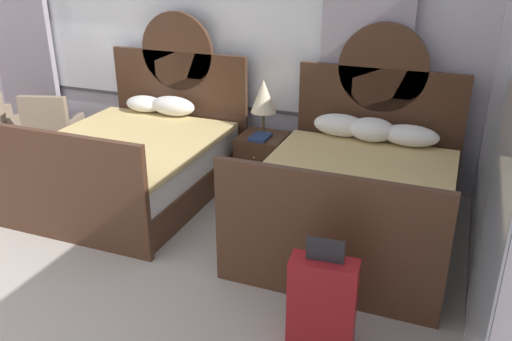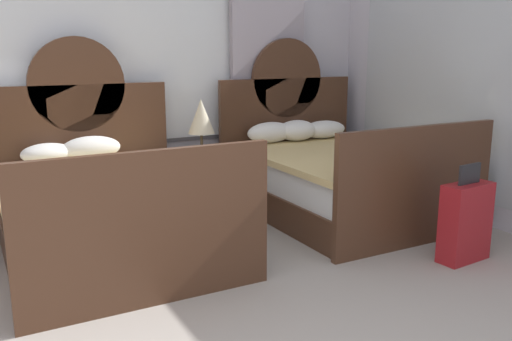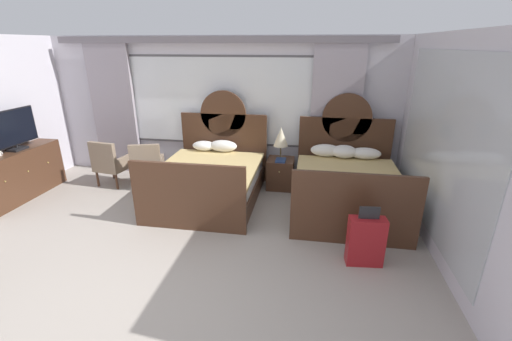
{
  "view_description": "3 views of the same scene",
  "coord_description": "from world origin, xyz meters",
  "px_view_note": "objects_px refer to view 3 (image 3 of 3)",
  "views": [
    {
      "loc": [
        3.14,
        -1.59,
        2.46
      ],
      "look_at": [
        1.56,
        2.43,
        0.6
      ],
      "focal_mm": 37.66,
      "sensor_mm": 36.0,
      "label": 1
    },
    {
      "loc": [
        -0.87,
        -1.57,
        1.63
      ],
      "look_at": [
        1.39,
        2.58,
        0.57
      ],
      "focal_mm": 38.26,
      "sensor_mm": 36.0,
      "label": 2
    },
    {
      "loc": [
        1.77,
        -2.48,
        2.55
      ],
      "look_at": [
        1.0,
        2.14,
        0.79
      ],
      "focal_mm": 23.71,
      "sensor_mm": 36.0,
      "label": 3
    }
  ],
  "objects_px": {
    "bed_near_window": "(211,179)",
    "nightstand_between_beds": "(280,173)",
    "armchair_by_window_centre": "(110,162)",
    "armchair_by_window_left": "(147,164)",
    "suitcase_on_floor": "(366,241)",
    "bed_near_mirror": "(346,187)",
    "dresser_minibar": "(18,175)",
    "book_on_nightstand": "(281,160)",
    "table_lamp_on_nightstand": "(281,137)",
    "tv_flatscreen": "(13,130)"
  },
  "relations": [
    {
      "from": "armchair_by_window_left",
      "to": "armchair_by_window_centre",
      "type": "height_order",
      "value": "same"
    },
    {
      "from": "bed_near_window",
      "to": "bed_near_mirror",
      "type": "distance_m",
      "value": 2.28
    },
    {
      "from": "armchair_by_window_centre",
      "to": "bed_near_mirror",
      "type": "bearing_deg",
      "value": -3.46
    },
    {
      "from": "book_on_nightstand",
      "to": "armchair_by_window_centre",
      "type": "distance_m",
      "value": 3.21
    },
    {
      "from": "nightstand_between_beds",
      "to": "dresser_minibar",
      "type": "height_order",
      "value": "dresser_minibar"
    },
    {
      "from": "suitcase_on_floor",
      "to": "dresser_minibar",
      "type": "bearing_deg",
      "value": 170.15
    },
    {
      "from": "table_lamp_on_nightstand",
      "to": "tv_flatscreen",
      "type": "height_order",
      "value": "tv_flatscreen"
    },
    {
      "from": "armchair_by_window_left",
      "to": "armchair_by_window_centre",
      "type": "bearing_deg",
      "value": -179.81
    },
    {
      "from": "bed_near_mirror",
      "to": "armchair_by_window_left",
      "type": "xyz_separation_m",
      "value": [
        -3.57,
        0.26,
        0.09
      ]
    },
    {
      "from": "bed_near_mirror",
      "to": "book_on_nightstand",
      "type": "bearing_deg",
      "value": 152.82
    },
    {
      "from": "book_on_nightstand",
      "to": "bed_near_window",
      "type": "bearing_deg",
      "value": -152.6
    },
    {
      "from": "bed_near_window",
      "to": "armchair_by_window_centre",
      "type": "xyz_separation_m",
      "value": [
        -2.04,
        0.28,
        0.09
      ]
    },
    {
      "from": "nightstand_between_beds",
      "to": "book_on_nightstand",
      "type": "xyz_separation_m",
      "value": [
        0.01,
        -0.1,
        0.29
      ]
    },
    {
      "from": "armchair_by_window_centre",
      "to": "tv_flatscreen",
      "type": "bearing_deg",
      "value": -150.72
    },
    {
      "from": "bed_near_mirror",
      "to": "table_lamp_on_nightstand",
      "type": "height_order",
      "value": "bed_near_mirror"
    },
    {
      "from": "armchair_by_window_centre",
      "to": "nightstand_between_beds",
      "type": "bearing_deg",
      "value": 7.45
    },
    {
      "from": "nightstand_between_beds",
      "to": "armchair_by_window_left",
      "type": "relative_size",
      "value": 0.63
    },
    {
      "from": "table_lamp_on_nightstand",
      "to": "dresser_minibar",
      "type": "xyz_separation_m",
      "value": [
        -4.42,
        -1.25,
        -0.54
      ]
    },
    {
      "from": "bed_near_mirror",
      "to": "tv_flatscreen",
      "type": "bearing_deg",
      "value": -175.63
    },
    {
      "from": "armchair_by_window_left",
      "to": "suitcase_on_floor",
      "type": "distance_m",
      "value": 4.09
    },
    {
      "from": "dresser_minibar",
      "to": "suitcase_on_floor",
      "type": "xyz_separation_m",
      "value": [
        5.68,
        -0.99,
        -0.11
      ]
    },
    {
      "from": "dresser_minibar",
      "to": "armchair_by_window_centre",
      "type": "xyz_separation_m",
      "value": [
        1.25,
        0.79,
        0.04
      ]
    },
    {
      "from": "nightstand_between_beds",
      "to": "armchair_by_window_left",
      "type": "bearing_deg",
      "value": -170.32
    },
    {
      "from": "bed_near_window",
      "to": "armchair_by_window_left",
      "type": "xyz_separation_m",
      "value": [
        -1.29,
        0.28,
        0.09
      ]
    },
    {
      "from": "dresser_minibar",
      "to": "table_lamp_on_nightstand",
      "type": "bearing_deg",
      "value": 15.85
    },
    {
      "from": "nightstand_between_beds",
      "to": "suitcase_on_floor",
      "type": "bearing_deg",
      "value": -60.37
    },
    {
      "from": "armchair_by_window_left",
      "to": "dresser_minibar",
      "type": "bearing_deg",
      "value": -158.37
    },
    {
      "from": "bed_near_window",
      "to": "nightstand_between_beds",
      "type": "height_order",
      "value": "bed_near_window"
    },
    {
      "from": "armchair_by_window_centre",
      "to": "armchair_by_window_left",
      "type": "bearing_deg",
      "value": 0.19
    },
    {
      "from": "bed_near_mirror",
      "to": "dresser_minibar",
      "type": "bearing_deg",
      "value": -174.56
    },
    {
      "from": "suitcase_on_floor",
      "to": "armchair_by_window_left",
      "type": "bearing_deg",
      "value": 154.16
    },
    {
      "from": "nightstand_between_beds",
      "to": "armchair_by_window_left",
      "type": "xyz_separation_m",
      "value": [
        -2.43,
        -0.41,
        0.18
      ]
    },
    {
      "from": "table_lamp_on_nightstand",
      "to": "book_on_nightstand",
      "type": "xyz_separation_m",
      "value": [
        0.02,
        -0.14,
        -0.39
      ]
    },
    {
      "from": "bed_near_mirror",
      "to": "tv_flatscreen",
      "type": "xyz_separation_m",
      "value": [
        -5.55,
        -0.42,
        0.83
      ]
    },
    {
      "from": "table_lamp_on_nightstand",
      "to": "armchair_by_window_centre",
      "type": "xyz_separation_m",
      "value": [
        -3.17,
        -0.46,
        -0.5
      ]
    },
    {
      "from": "nightstand_between_beds",
      "to": "suitcase_on_floor",
      "type": "relative_size",
      "value": 0.72
    },
    {
      "from": "dresser_minibar",
      "to": "suitcase_on_floor",
      "type": "height_order",
      "value": "dresser_minibar"
    },
    {
      "from": "bed_near_window",
      "to": "bed_near_mirror",
      "type": "xyz_separation_m",
      "value": [
        2.28,
        0.01,
        0.01
      ]
    },
    {
      "from": "table_lamp_on_nightstand",
      "to": "dresser_minibar",
      "type": "bearing_deg",
      "value": -164.15
    },
    {
      "from": "book_on_nightstand",
      "to": "bed_near_mirror",
      "type": "bearing_deg",
      "value": -27.18
    },
    {
      "from": "nightstand_between_beds",
      "to": "tv_flatscreen",
      "type": "height_order",
      "value": "tv_flatscreen"
    },
    {
      "from": "book_on_nightstand",
      "to": "tv_flatscreen",
      "type": "relative_size",
      "value": 0.28
    },
    {
      "from": "bed_near_window",
      "to": "table_lamp_on_nightstand",
      "type": "relative_size",
      "value": 3.61
    },
    {
      "from": "table_lamp_on_nightstand",
      "to": "armchair_by_window_centre",
      "type": "height_order",
      "value": "table_lamp_on_nightstand"
    },
    {
      "from": "table_lamp_on_nightstand",
      "to": "book_on_nightstand",
      "type": "relative_size",
      "value": 2.26
    },
    {
      "from": "table_lamp_on_nightstand",
      "to": "suitcase_on_floor",
      "type": "height_order",
      "value": "table_lamp_on_nightstand"
    },
    {
      "from": "bed_near_window",
      "to": "suitcase_on_floor",
      "type": "bearing_deg",
      "value": -32.15
    },
    {
      "from": "table_lamp_on_nightstand",
      "to": "bed_near_window",
      "type": "bearing_deg",
      "value": -146.88
    },
    {
      "from": "book_on_nightstand",
      "to": "armchair_by_window_centre",
      "type": "relative_size",
      "value": 0.29
    },
    {
      "from": "nightstand_between_beds",
      "to": "table_lamp_on_nightstand",
      "type": "relative_size",
      "value": 0.95
    }
  ]
}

